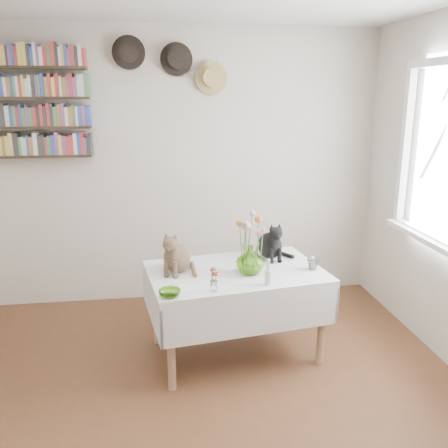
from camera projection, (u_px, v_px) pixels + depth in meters
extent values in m
cube|color=beige|center=(162.00, 169.00, 4.34)|extent=(4.04, 0.04, 2.54)
cube|color=white|center=(407.00, 146.00, 3.84)|extent=(0.06, 0.06, 1.20)
cube|color=white|center=(448.00, 248.00, 3.30)|extent=(0.12, 1.50, 0.04)
cube|color=white|center=(236.00, 274.00, 3.45)|extent=(1.36, 0.98, 0.05)
cylinder|color=tan|center=(171.00, 348.00, 3.09)|extent=(0.05, 0.05, 0.62)
cylinder|color=tan|center=(322.00, 325.00, 3.39)|extent=(0.05, 0.05, 0.62)
cylinder|color=tan|center=(156.00, 307.00, 3.69)|extent=(0.05, 0.05, 0.62)
cylinder|color=tan|center=(285.00, 291.00, 3.99)|extent=(0.05, 0.05, 0.62)
imported|color=#8DCF3B|center=(250.00, 260.00, 3.36)|extent=(0.28, 0.28, 0.21)
imported|color=#8DCF3B|center=(170.00, 293.00, 2.99)|extent=(0.14, 0.14, 0.04)
imported|color=white|center=(313.00, 264.00, 3.45)|extent=(0.11, 0.11, 0.08)
cylinder|color=white|center=(268.00, 278.00, 3.17)|extent=(0.05, 0.05, 0.10)
cylinder|color=white|center=(269.00, 265.00, 3.15)|extent=(0.02, 0.02, 0.08)
cylinder|color=white|center=(214.00, 286.00, 3.07)|extent=(0.05, 0.05, 0.07)
cone|color=white|center=(312.00, 264.00, 3.47)|extent=(0.05, 0.05, 0.07)
sphere|color=beige|center=(312.00, 258.00, 3.45)|extent=(0.03, 0.03, 0.03)
cylinder|color=#4C7233|center=(246.00, 246.00, 3.34)|extent=(0.01, 0.01, 0.30)
sphere|color=pink|center=(246.00, 226.00, 3.30)|extent=(0.07, 0.07, 0.07)
cylinder|color=#4C7233|center=(257.00, 250.00, 3.32)|extent=(0.01, 0.01, 0.26)
sphere|color=pink|center=(257.00, 232.00, 3.29)|extent=(0.06, 0.06, 0.06)
cylinder|color=#4C7233|center=(258.00, 242.00, 3.36)|extent=(0.01, 0.01, 0.34)
sphere|color=orange|center=(258.00, 219.00, 3.32)|extent=(0.06, 0.06, 0.06)
cylinder|color=#4C7233|center=(241.00, 245.00, 3.36)|extent=(0.01, 0.01, 0.31)
sphere|color=orange|center=(241.00, 224.00, 3.32)|extent=(0.05, 0.05, 0.05)
cylinder|color=#4C7233|center=(249.00, 240.00, 3.37)|extent=(0.01, 0.01, 0.37)
sphere|color=#999E93|center=(250.00, 215.00, 3.32)|extent=(0.04, 0.04, 0.04)
cylinder|color=#4C7233|center=(244.00, 246.00, 3.29)|extent=(0.01, 0.01, 0.33)
sphere|color=#999E93|center=(245.00, 223.00, 3.25)|extent=(0.04, 0.04, 0.04)
cylinder|color=#4C7233|center=(261.00, 249.00, 3.31)|extent=(0.01, 0.01, 0.29)
sphere|color=#999E93|center=(262.00, 229.00, 3.27)|extent=(0.04, 0.04, 0.04)
cube|color=#312516|center=(33.00, 156.00, 4.05)|extent=(1.00, 0.16, 0.02)
cube|color=#312516|center=(30.00, 127.00, 3.99)|extent=(1.00, 0.16, 0.02)
cube|color=#312516|center=(26.00, 98.00, 3.92)|extent=(1.00, 0.16, 0.02)
cube|color=#312516|center=(23.00, 68.00, 3.86)|extent=(1.00, 0.16, 0.02)
cylinder|color=black|center=(129.00, 52.00, 3.99)|extent=(0.28, 0.02, 0.28)
cylinder|color=black|center=(128.00, 52.00, 3.95)|extent=(0.16, 0.08, 0.16)
cylinder|color=black|center=(176.00, 59.00, 4.06)|extent=(0.28, 0.02, 0.28)
cylinder|color=black|center=(177.00, 59.00, 4.02)|extent=(0.16, 0.08, 0.16)
cylinder|color=tan|center=(211.00, 78.00, 4.14)|extent=(0.28, 0.02, 0.28)
cylinder|color=tan|center=(212.00, 78.00, 4.10)|extent=(0.16, 0.08, 0.16)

